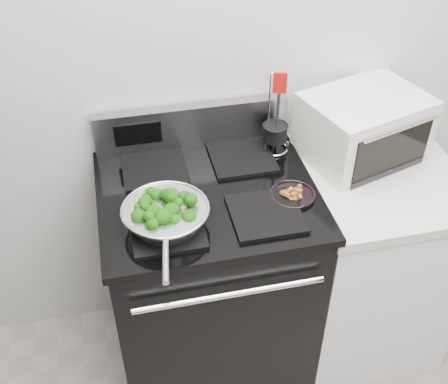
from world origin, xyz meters
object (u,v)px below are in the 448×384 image
object	(u,v)px
bacon_plate	(293,193)
utensil_holder	(275,136)
gas_range	(209,278)
skillet	(166,215)
toaster_oven	(363,127)

from	to	relation	value
bacon_plate	utensil_holder	xyz separation A→B (m)	(0.02, 0.29, 0.05)
gas_range	bacon_plate	bearing A→B (deg)	-18.09
bacon_plate	utensil_holder	world-z (taller)	utensil_holder
gas_range	skillet	world-z (taller)	gas_range
skillet	bacon_plate	size ratio (longest dim) A/B	2.88
bacon_plate	utensil_holder	bearing A→B (deg)	86.29
utensil_holder	toaster_oven	xyz separation A→B (m)	(0.34, -0.06, 0.04)
gas_range	skillet	bearing A→B (deg)	-138.41
gas_range	toaster_oven	xyz separation A→B (m)	(0.65, 0.14, 0.56)
skillet	bacon_plate	world-z (taller)	skillet
skillet	bacon_plate	distance (m)	0.46
gas_range	bacon_plate	xyz separation A→B (m)	(0.29, -0.10, 0.48)
utensil_holder	toaster_oven	bearing A→B (deg)	7.51
gas_range	utensil_holder	world-z (taller)	utensil_holder
gas_range	bacon_plate	size ratio (longest dim) A/B	6.98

